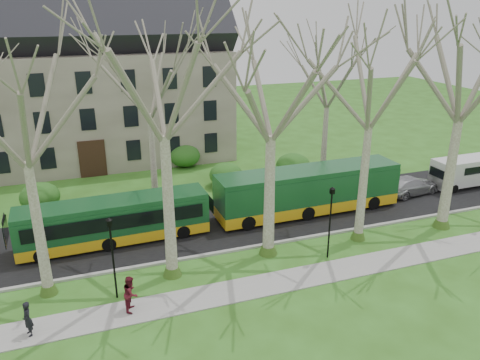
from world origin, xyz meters
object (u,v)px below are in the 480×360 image
(bus_follow, at_px, (308,190))
(van_a, at_px, (464,172))
(pedestrian_a, at_px, (27,319))
(pedestrian_b, at_px, (131,293))
(bus_lead, at_px, (115,220))
(sedan, at_px, (410,185))

(bus_follow, relative_size, van_a, 2.43)
(pedestrian_a, height_order, pedestrian_b, pedestrian_b)
(bus_follow, distance_m, van_a, 14.16)
(pedestrian_a, relative_size, pedestrian_b, 0.91)
(bus_lead, xyz_separation_m, sedan, (22.30, 0.39, -0.72))
(sedan, distance_m, pedestrian_b, 23.64)
(sedan, relative_size, van_a, 0.89)
(bus_lead, distance_m, bus_follow, 13.23)
(bus_follow, xyz_separation_m, sedan, (9.08, 0.36, -0.95))
(bus_follow, distance_m, sedan, 9.13)
(pedestrian_a, bearing_deg, bus_follow, 93.18)
(van_a, bearing_deg, pedestrian_a, -166.45)
(bus_lead, bearing_deg, bus_follow, -1.36)
(pedestrian_b, bearing_deg, bus_follow, -41.94)
(bus_lead, distance_m, van_a, 27.38)
(pedestrian_a, bearing_deg, bus_lead, 129.16)
(pedestrian_b, bearing_deg, pedestrian_a, 113.04)
(sedan, bearing_deg, van_a, -99.05)
(bus_lead, xyz_separation_m, pedestrian_a, (-4.54, -7.75, -0.60))
(sedan, bearing_deg, bus_lead, 83.25)
(bus_follow, bearing_deg, pedestrian_b, -151.33)
(van_a, bearing_deg, bus_lead, -180.00)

